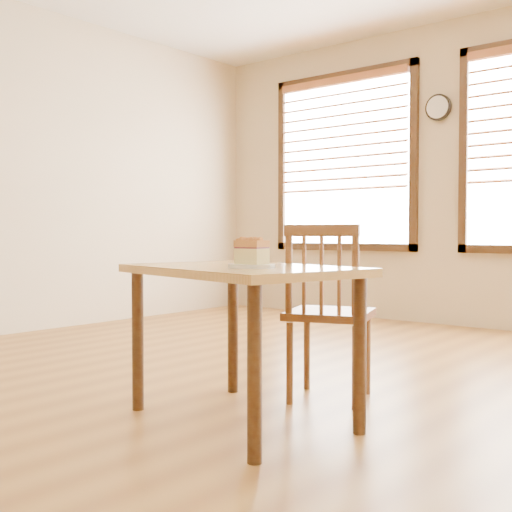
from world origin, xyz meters
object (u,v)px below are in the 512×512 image
(cafe_table_main, at_px, (242,289))
(cake_slice, at_px, (252,250))
(cafe_chair_main, at_px, (328,311))
(plate, at_px, (252,266))
(wall_clock, at_px, (438,107))

(cafe_table_main, xyz_separation_m, cake_slice, (0.14, -0.09, 0.19))
(cafe_table_main, xyz_separation_m, cafe_chair_main, (0.11, 0.58, -0.16))
(cafe_chair_main, bearing_deg, plate, 72.32)
(cafe_chair_main, bearing_deg, cake_slice, 72.26)
(wall_clock, relative_size, cafe_chair_main, 0.27)
(plate, relative_size, cake_slice, 1.48)
(wall_clock, xyz_separation_m, plate, (0.81, -3.82, -1.39))
(cake_slice, bearing_deg, plate, -46.52)
(cafe_chair_main, bearing_deg, wall_clock, -96.19)
(cafe_table_main, height_order, plate, plate)
(wall_clock, bearing_deg, cake_slice, -78.06)
(plate, xyz_separation_m, cake_slice, (-0.00, 0.00, 0.07))
(cafe_chair_main, distance_m, cake_slice, 0.76)
(plate, bearing_deg, cake_slice, 136.27)
(cafe_table_main, bearing_deg, cake_slice, -20.95)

